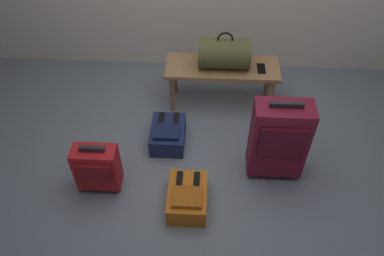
{
  "coord_description": "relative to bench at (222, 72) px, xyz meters",
  "views": [
    {
      "loc": [
        0.01,
        -1.78,
        2.42
      ],
      "look_at": [
        -0.1,
        0.34,
        0.25
      ],
      "focal_mm": 35.5,
      "sensor_mm": 36.0,
      "label": 1
    }
  ],
  "objects": [
    {
      "name": "duffel_bag_olive",
      "position": [
        0.01,
        0.0,
        0.2
      ],
      "size": [
        0.44,
        0.26,
        0.34
      ],
      "color": "#51562D",
      "rests_on": "bench"
    },
    {
      "name": "suitcase_small_red",
      "position": [
        -0.91,
        -1.04,
        -0.12
      ],
      "size": [
        0.32,
        0.19,
        0.46
      ],
      "color": "red",
      "rests_on": "ground"
    },
    {
      "name": "suitcase_upright_burgundy",
      "position": [
        0.41,
        -0.81,
        0.02
      ],
      "size": [
        0.41,
        0.24,
        0.73
      ],
      "color": "maroon",
      "rests_on": "ground"
    },
    {
      "name": "bench",
      "position": [
        0.0,
        0.0,
        0.0
      ],
      "size": [
        1.0,
        0.36,
        0.42
      ],
      "color": "#A87A4C",
      "rests_on": "ground"
    },
    {
      "name": "cell_phone",
      "position": [
        0.34,
        -0.02,
        0.07
      ],
      "size": [
        0.07,
        0.14,
        0.01
      ],
      "color": "black",
      "rests_on": "bench"
    },
    {
      "name": "backpack_navy",
      "position": [
        -0.44,
        -0.54,
        -0.26
      ],
      "size": [
        0.28,
        0.38,
        0.21
      ],
      "color": "navy",
      "rests_on": "ground"
    },
    {
      "name": "ground_plane",
      "position": [
        -0.13,
        -0.95,
        -0.36
      ],
      "size": [
        6.6,
        6.6,
        0.0
      ],
      "primitive_type": "plane",
      "color": "slate"
    },
    {
      "name": "backpack_orange",
      "position": [
        -0.24,
        -1.16,
        -0.26
      ],
      "size": [
        0.28,
        0.38,
        0.21
      ],
      "color": "orange",
      "rests_on": "ground"
    }
  ]
}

